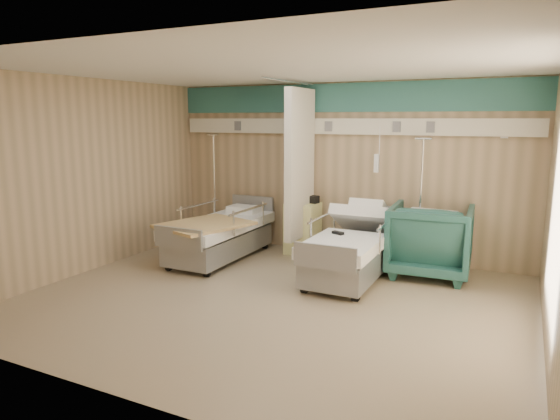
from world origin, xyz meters
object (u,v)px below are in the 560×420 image
at_px(bed_right, 352,256).
at_px(iv_stand_right, 418,243).
at_px(bed_left, 220,240).
at_px(bedside_cabinet, 303,228).
at_px(iv_stand_left, 215,220).
at_px(visitor_armchair, 430,240).

distance_m(bed_right, iv_stand_right, 1.11).
distance_m(bed_left, bedside_cabinet, 1.39).
bearing_deg(iv_stand_left, visitor_armchair, -5.30).
bearing_deg(bed_right, bed_left, 180.00).
bearing_deg(bed_right, visitor_armchair, 31.95).
xyz_separation_m(bed_right, bed_left, (-2.20, 0.00, 0.00)).
distance_m(iv_stand_right, iv_stand_left, 3.69).
relative_size(bed_left, iv_stand_left, 1.10).
bearing_deg(bed_right, iv_stand_left, 161.81).
distance_m(visitor_armchair, iv_stand_right, 0.31).
relative_size(bed_right, iv_stand_left, 1.10).
xyz_separation_m(bed_left, iv_stand_right, (2.96, 0.80, 0.09)).
bearing_deg(bedside_cabinet, bed_right, -38.05).
distance_m(bed_left, iv_stand_left, 1.21).
bearing_deg(bedside_cabinet, bed_left, -139.40).
xyz_separation_m(bed_right, iv_stand_right, (0.76, 0.80, 0.09)).
relative_size(visitor_armchair, iv_stand_left, 0.58).
xyz_separation_m(bed_left, bedside_cabinet, (1.05, 0.90, 0.11)).
xyz_separation_m(visitor_armchair, iv_stand_right, (-0.20, 0.20, -0.12)).
bearing_deg(visitor_armchair, bedside_cabinet, -11.34).
distance_m(bedside_cabinet, visitor_armchair, 2.14).
relative_size(bed_left, visitor_armchair, 1.90).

